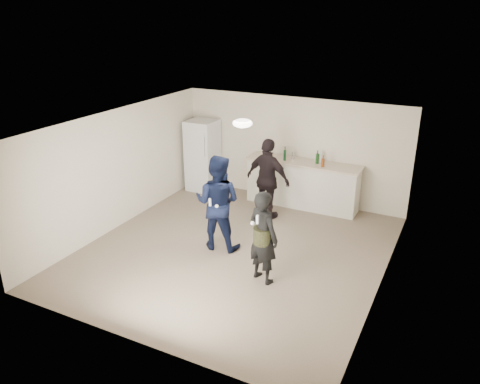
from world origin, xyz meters
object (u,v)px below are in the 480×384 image
at_px(fridge, 203,155).
at_px(man, 218,203).
at_px(shaker, 293,155).
at_px(counter, 302,185).
at_px(woman, 263,237).
at_px(spectator, 268,180).

bearing_deg(fridge, man, -54.15).
height_order(fridge, shaker, fridge).
xyz_separation_m(counter, fridge, (-2.65, -0.07, 0.38)).
bearing_deg(shaker, woman, -77.29).
bearing_deg(shaker, counter, -20.46).
xyz_separation_m(fridge, spectator, (2.20, -0.93, 0.01)).
relative_size(counter, spectator, 1.43).
distance_m(fridge, shaker, 2.38).
xyz_separation_m(woman, spectator, (-0.95, 2.39, 0.09)).
bearing_deg(fridge, woman, -46.50).
distance_m(man, woman, 1.46).
height_order(shaker, woman, woman).
xyz_separation_m(man, woman, (1.27, -0.72, -0.11)).
bearing_deg(counter, shaker, 159.54).
relative_size(fridge, man, 0.96).
height_order(man, spectator, man).
relative_size(counter, man, 1.39).
bearing_deg(fridge, shaker, 4.36).
relative_size(counter, shaker, 15.29).
xyz_separation_m(fridge, woman, (3.15, -3.32, -0.08)).
height_order(fridge, man, man).
height_order(counter, woman, woman).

